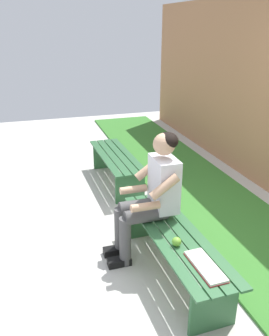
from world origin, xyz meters
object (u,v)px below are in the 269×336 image
at_px(bench_near, 175,244).
at_px(book_open, 205,266).
at_px(bench_far, 116,162).
at_px(person_seated, 152,192).
at_px(apple, 177,242).

height_order(bench_near, book_open, book_open).
height_order(bench_near, bench_far, same).
distance_m(bench_far, person_seated, 1.75).
bearing_deg(person_seated, book_open, -171.31).
height_order(apple, book_open, apple).
relative_size(apple, book_open, 0.19).
relative_size(bench_near, apple, 20.33).
bearing_deg(apple, bench_far, -1.67).
relative_size(bench_near, book_open, 3.80).
height_order(person_seated, apple, person_seated).
relative_size(bench_near, person_seated, 1.29).
relative_size(person_seated, apple, 15.76).
xyz_separation_m(bench_far, book_open, (-2.54, -0.03, 0.12)).
distance_m(bench_far, apple, 2.23).
bearing_deg(bench_near, person_seated, 15.43).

